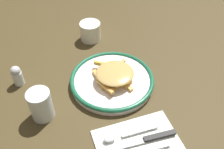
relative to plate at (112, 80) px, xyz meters
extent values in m
plane|color=#3F331B|center=(0.00, 0.00, -0.01)|extent=(2.60, 2.60, 0.00)
cylinder|color=white|center=(0.00, 0.00, 0.00)|extent=(0.26, 0.26, 0.02)
torus|color=#195D3F|center=(0.00, 0.00, 0.01)|extent=(0.27, 0.27, 0.01)
cube|color=#E6AD57|center=(0.00, 0.01, 0.02)|extent=(0.07, 0.01, 0.01)
cube|color=gold|center=(0.01, -0.02, 0.01)|extent=(0.05, 0.06, 0.01)
cube|color=gold|center=(0.02, -0.02, 0.01)|extent=(0.07, 0.05, 0.01)
cube|color=gold|center=(-0.03, -0.01, 0.01)|extent=(0.06, 0.06, 0.01)
cube|color=#DEC65C|center=(0.00, 0.04, 0.01)|extent=(0.07, 0.02, 0.01)
cube|color=#F5BA53|center=(0.00, 0.00, 0.01)|extent=(0.04, 0.06, 0.01)
cube|color=gold|center=(-0.04, 0.04, 0.02)|extent=(0.07, 0.03, 0.01)
cube|color=#F2B860|center=(-0.04, -0.03, 0.01)|extent=(0.07, 0.03, 0.01)
cube|color=#E9A64D|center=(0.00, 0.01, 0.01)|extent=(0.04, 0.07, 0.01)
cube|color=gold|center=(0.05, 0.01, 0.03)|extent=(0.05, 0.06, 0.01)
cube|color=gold|center=(-0.04, -0.01, 0.01)|extent=(0.02, 0.09, 0.01)
cube|color=gold|center=(0.00, 0.00, 0.01)|extent=(0.06, 0.06, 0.01)
cube|color=#CB8E43|center=(0.04, -0.04, 0.01)|extent=(0.05, 0.07, 0.01)
cube|color=#EEB150|center=(0.01, -0.01, 0.01)|extent=(0.07, 0.03, 0.01)
cube|color=gold|center=(0.01, 0.04, 0.01)|extent=(0.09, 0.01, 0.01)
ellipsoid|color=tan|center=(-0.01, -0.01, 0.04)|extent=(0.13, 0.13, 0.02)
cube|color=white|center=(-0.23, 0.02, -0.01)|extent=(0.16, 0.23, 0.01)
cube|color=silver|center=(-0.26, 0.00, 0.00)|extent=(0.02, 0.11, 0.01)
cube|color=black|center=(-0.24, -0.04, 0.00)|extent=(0.02, 0.09, 0.01)
cube|color=silver|center=(-0.23, 0.06, 0.00)|extent=(0.03, 0.12, 0.00)
cube|color=silver|center=(-0.20, 0.00, 0.00)|extent=(0.02, 0.10, 0.00)
ellipsoid|color=silver|center=(-0.20, 0.09, 0.00)|extent=(0.02, 0.03, 0.01)
cylinder|color=silver|center=(-0.05, 0.23, 0.03)|extent=(0.06, 0.06, 0.09)
cylinder|color=white|center=(0.26, -0.01, 0.02)|extent=(0.08, 0.08, 0.07)
torus|color=white|center=(0.30, -0.01, 0.02)|extent=(0.04, 0.01, 0.04)
cylinder|color=silver|center=(0.11, 0.28, 0.01)|extent=(0.03, 0.03, 0.05)
sphere|color=#B7BABF|center=(0.11, 0.28, 0.04)|extent=(0.03, 0.03, 0.03)
camera|label=1|loc=(-0.54, 0.21, 0.58)|focal=40.88mm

